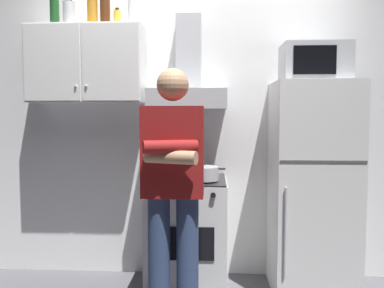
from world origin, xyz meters
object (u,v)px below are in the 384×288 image
range_hood (188,84)px  bottle_liquor_amber (92,9)px  stove_oven (187,234)px  person_standing (173,188)px  bottle_vodka_clear (132,4)px  bottle_spice_jar (117,18)px  upper_cabinet (88,65)px  microwave (314,63)px  bottle_rum_dark (105,10)px  cooking_pot (204,173)px  bottle_canister_steel (69,14)px  bottle_wine_green (54,6)px  refrigerator (312,188)px

range_hood → bottle_liquor_amber: size_ratio=2.63×
stove_oven → person_standing: bearing=-94.7°
bottle_vodka_clear → bottle_spice_jar: bearing=178.0°
bottle_spice_jar → upper_cabinet: bearing=177.6°
bottle_liquor_amber → microwave: bearing=-3.9°
bottle_rum_dark → bottle_vodka_clear: bearing=-12.0°
person_standing → bottle_rum_dark: bearing=128.7°
bottle_spice_jar → cooking_pot: bearing=-18.9°
range_hood → bottle_vodka_clear: (-0.43, -0.02, 0.61)m
bottle_vodka_clear → bottle_liquor_amber: bearing=175.6°
person_standing → bottle_canister_steel: 1.69m
stove_oven → bottle_wine_green: size_ratio=2.51×
bottle_rum_dark → bottle_liquor_amber: bearing=-166.3°
range_hood → bottle_spice_jar: (-0.55, -0.01, 0.51)m
upper_cabinet → bottle_rum_dark: size_ratio=3.17×
microwave → bottle_wine_green: size_ratio=1.38×
microwave → bottle_vodka_clear: bearing=176.2°
person_standing → range_hood: bearing=86.1°
upper_cabinet → microwave: size_ratio=1.88×
refrigerator → stove_oven: bearing=-180.0°
stove_oven → range_hood: 1.17m
bottle_liquor_amber → bottle_canister_steel: bearing=-174.0°
stove_oven → microwave: (0.95, 0.02, 1.31)m
microwave → bottle_liquor_amber: 1.77m
bottle_rum_dark → microwave: bearing=-5.0°
cooking_pot → refrigerator: bearing=8.3°
bottle_vodka_clear → bottle_spice_jar: bottle_vodka_clear is taller
person_standing → bottle_rum_dark: size_ratio=5.78×
stove_oven → bottle_canister_steel: bearing=172.9°
bottle_canister_steel → bottle_spice_jar: bearing=-0.3°
bottle_rum_dark → bottle_wine_green: bearing=178.8°
bottle_vodka_clear → refrigerator: bearing=-4.5°
microwave → bottle_wine_green: bottle_wine_green is taller
range_hood → upper_cabinet: bearing=-179.9°
bottle_wine_green → bottle_canister_steel: 0.16m
microwave → bottle_vodka_clear: (-1.38, 0.09, 0.47)m
cooking_pot → bottle_wine_green: (-1.20, 0.29, 1.29)m
bottle_canister_steel → bottle_liquor_amber: 0.19m
person_standing → bottle_wine_green: bearing=142.9°
person_standing → bottle_rum_dark: bottle_rum_dark is taller
range_hood → refrigerator: size_ratio=0.47×
upper_cabinet → refrigerator: size_ratio=0.56×
bottle_rum_dark → range_hood: bearing=-2.8°
refrigerator → cooking_pot: refrigerator is taller
cooking_pot → bottle_canister_steel: bottle_canister_steel is taller
range_hood → microwave: (0.95, -0.11, 0.14)m
person_standing → bottle_liquor_amber: (-0.71, 0.74, 1.29)m
bottle_spice_jar → bottle_canister_steel: bearing=179.7°
cooking_pot → bottle_liquor_amber: bottle_liquor_amber is taller
refrigerator → microwave: microwave is taller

